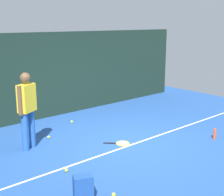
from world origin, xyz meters
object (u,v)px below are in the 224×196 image
at_px(tennis_racket, 121,143).
at_px(tennis_ball_mid_court, 114,195).
at_px(tennis_ball_near_player, 72,122).
at_px(tennis_ball_far_left, 66,170).
at_px(backpack, 83,189).
at_px(tennis_player, 27,106).
at_px(tennis_ball_by_fence, 49,137).
at_px(water_bottle, 215,134).

xyz_separation_m(tennis_racket, tennis_ball_mid_court, (-1.64, -1.59, 0.02)).
relative_size(tennis_ball_near_player, tennis_ball_far_left, 1.00).
distance_m(tennis_racket, backpack, 2.51).
height_order(tennis_racket, tennis_ball_near_player, tennis_ball_near_player).
relative_size(tennis_racket, tennis_ball_mid_court, 8.50).
height_order(tennis_player, backpack, tennis_player).
bearing_deg(tennis_ball_mid_court, tennis_ball_by_fence, 79.44).
xyz_separation_m(tennis_racket, tennis_ball_far_left, (-1.73, -0.36, 0.02)).
xyz_separation_m(tennis_ball_by_fence, tennis_ball_far_left, (-0.65, -1.77, 0.00)).
bearing_deg(water_bottle, tennis_ball_mid_court, -174.14).
xyz_separation_m(tennis_ball_near_player, tennis_ball_by_fence, (-1.10, -0.65, 0.00)).
bearing_deg(tennis_racket, tennis_ball_far_left, -122.88).
height_order(tennis_racket, tennis_ball_by_fence, tennis_ball_by_fence).
distance_m(tennis_player, tennis_ball_far_left, 1.77).
bearing_deg(backpack, tennis_ball_by_fence, -84.63).
relative_size(tennis_player, tennis_ball_mid_court, 25.76).
relative_size(backpack, tennis_ball_mid_court, 6.67).
bearing_deg(backpack, tennis_ball_mid_court, 179.90).
bearing_deg(water_bottle, tennis_racket, 147.17).
bearing_deg(tennis_player, tennis_ball_mid_court, 65.12).
distance_m(backpack, tennis_ball_far_left, 1.09).
distance_m(tennis_racket, tennis_ball_near_player, 2.06).
bearing_deg(tennis_ball_mid_court, tennis_ball_near_player, 65.49).
bearing_deg(tennis_racket, tennis_player, -168.24).
height_order(backpack, water_bottle, backpack).
height_order(tennis_ball_by_fence, water_bottle, water_bottle).
height_order(tennis_ball_near_player, tennis_ball_mid_court, same).
relative_size(tennis_player, tennis_ball_near_player, 25.76).
bearing_deg(tennis_ball_mid_court, tennis_racket, 44.11).
distance_m(backpack, tennis_ball_near_player, 4.04).
bearing_deg(tennis_ball_mid_court, water_bottle, 5.86).
distance_m(tennis_racket, tennis_ball_by_fence, 1.78).
distance_m(backpack, tennis_ball_by_fence, 2.97).
distance_m(tennis_racket, tennis_ball_far_left, 1.77).
xyz_separation_m(tennis_ball_by_fence, water_bottle, (2.98, -2.64, 0.10)).
bearing_deg(tennis_ball_far_left, water_bottle, -13.46).
bearing_deg(tennis_ball_mid_court, tennis_player, 91.60).
distance_m(tennis_player, backpack, 2.66).
relative_size(tennis_racket, tennis_ball_near_player, 8.50).
relative_size(tennis_ball_far_left, water_bottle, 0.25).
distance_m(tennis_ball_far_left, water_bottle, 3.73).
bearing_deg(tennis_ball_far_left, backpack, -109.08).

